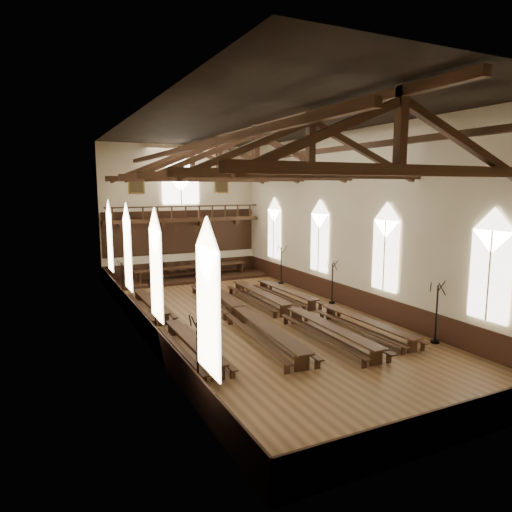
{
  "coord_description": "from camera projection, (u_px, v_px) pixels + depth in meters",
  "views": [
    {
      "loc": [
        -10.17,
        -20.82,
        6.9
      ],
      "look_at": [
        0.74,
        1.5,
        3.11
      ],
      "focal_mm": 32.0,
      "sensor_mm": 36.0,
      "label": 1
    }
  ],
  "objects": [
    {
      "name": "refectory_row_d",
      "position": [
        321.0,
        306.0,
        24.77
      ],
      "size": [
        1.52,
        13.68,
        0.67
      ],
      "color": "#331910",
      "rests_on": "ground"
    },
    {
      "name": "refectory_row_c",
      "position": [
        291.0,
        310.0,
        23.76
      ],
      "size": [
        1.6,
        14.24,
        0.73
      ],
      "color": "#331910",
      "rests_on": "ground"
    },
    {
      "name": "ground",
      "position": [
        256.0,
        319.0,
        23.95
      ],
      "size": [
        26.0,
        26.0,
        0.0
      ],
      "primitive_type": "plane",
      "color": "brown",
      "rests_on": "ground"
    },
    {
      "name": "end_window",
      "position": [
        181.0,
        182.0,
        34.31
      ],
      "size": [
        2.8,
        0.12,
        3.8
      ],
      "color": "white",
      "rests_on": "room_walls"
    },
    {
      "name": "minstrels_gallery",
      "position": [
        183.0,
        226.0,
        34.6
      ],
      "size": [
        11.8,
        1.24,
        3.7
      ],
      "color": "#331910",
      "rests_on": "room_walls"
    },
    {
      "name": "candelabrum_left_mid",
      "position": [
        156.0,
        323.0,
        20.38
      ],
      "size": [
        0.78,
        0.87,
        2.83
      ],
      "color": "black",
      "rests_on": "ground"
    },
    {
      "name": "candelabrum_right_far",
      "position": [
        281.0,
        272.0,
        32.64
      ],
      "size": [
        0.78,
        0.85,
        2.79
      ],
      "color": "black",
      "rests_on": "ground"
    },
    {
      "name": "wainscot_band",
      "position": [
        256.0,
        308.0,
        23.86
      ],
      "size": [
        12.0,
        26.0,
        1.2
      ],
      "color": "black",
      "rests_on": "ground"
    },
    {
      "name": "candelabrum_left_far",
      "position": [
        123.0,
        289.0,
        27.67
      ],
      "size": [
        0.71,
        0.76,
        2.5
      ],
      "color": "black",
      "rests_on": "ground"
    },
    {
      "name": "refectory_row_a",
      "position": [
        168.0,
        320.0,
        22.04
      ],
      "size": [
        1.38,
        13.63,
        0.67
      ],
      "color": "#331910",
      "rests_on": "ground"
    },
    {
      "name": "high_table",
      "position": [
        192.0,
        268.0,
        34.06
      ],
      "size": [
        8.74,
        1.57,
        0.81
      ],
      "color": "#331910",
      "rests_on": "dais"
    },
    {
      "name": "side_windows",
      "position": [
        256.0,
        249.0,
        23.38
      ],
      "size": [
        11.85,
        19.8,
        4.5
      ],
      "color": "white",
      "rests_on": "room_walls"
    },
    {
      "name": "candelabrum_left_near",
      "position": [
        198.0,
        370.0,
        15.24
      ],
      "size": [
        0.73,
        0.85,
        2.75
      ],
      "color": "black",
      "rests_on": "ground"
    },
    {
      "name": "candelabrum_right_near",
      "position": [
        436.0,
        325.0,
        20.18
      ],
      "size": [
        0.82,
        0.83,
        2.79
      ],
      "color": "black",
      "rests_on": "ground"
    },
    {
      "name": "dais",
      "position": [
        192.0,
        278.0,
        34.18
      ],
      "size": [
        11.4,
        3.11,
        0.21
      ],
      "primitive_type": "cube",
      "color": "black",
      "rests_on": "ground"
    },
    {
      "name": "refectory_row_b",
      "position": [
        240.0,
        310.0,
        23.56
      ],
      "size": [
        2.12,
        14.75,
        0.78
      ],
      "color": "#331910",
      "rests_on": "ground"
    },
    {
      "name": "room_walls",
      "position": [
        256.0,
        195.0,
        22.97
      ],
      "size": [
        26.0,
        26.0,
        26.0
      ],
      "color": "beige",
      "rests_on": "ground"
    },
    {
      "name": "high_chairs",
      "position": [
        189.0,
        268.0,
        34.82
      ],
      "size": [
        4.98,
        0.49,
        1.01
      ],
      "color": "#331910",
      "rests_on": "dais"
    },
    {
      "name": "portraits",
      "position": [
        181.0,
        184.0,
        34.33
      ],
      "size": [
        7.75,
        0.09,
        1.45
      ],
      "color": "brown",
      "rests_on": "room_walls"
    },
    {
      "name": "roof_trusses",
      "position": [
        256.0,
        160.0,
        22.71
      ],
      "size": [
        11.7,
        25.7,
        2.8
      ],
      "color": "#331910",
      "rests_on": "room_walls"
    },
    {
      "name": "candelabrum_right_mid",
      "position": [
        332.0,
        290.0,
        27.13
      ],
      "size": [
        0.78,
        0.73,
        2.57
      ],
      "color": "black",
      "rests_on": "ground"
    }
  ]
}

